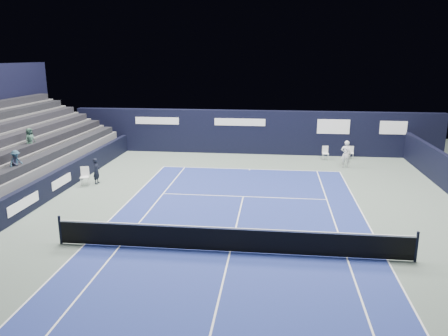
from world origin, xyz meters
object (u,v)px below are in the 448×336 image
object	(u,v)px
folding_chair_back_a	(325,152)
folding_chair_back_b	(351,152)
tennis_net	(230,239)
tennis_player	(346,154)
line_judge_chair	(85,175)

from	to	relation	value
folding_chair_back_a	folding_chair_back_b	size ratio (longest dim) A/B	1.07
folding_chair_back_a	tennis_net	bearing A→B (deg)	-114.14
tennis_net	tennis_player	bearing A→B (deg)	65.51
folding_chair_back_a	tennis_player	xyz separation A→B (m)	(1.05, -1.98, 0.33)
folding_chair_back_a	folding_chair_back_b	bearing A→B (deg)	8.77
tennis_net	folding_chair_back_a	bearing A→B (deg)	71.92
folding_chair_back_a	folding_chair_back_b	world-z (taller)	folding_chair_back_a
folding_chair_back_b	tennis_player	world-z (taller)	tennis_player
folding_chair_back_a	tennis_player	distance (m)	2.27
folding_chair_back_b	tennis_net	bearing A→B (deg)	-106.02
line_judge_chair	folding_chair_back_b	bearing A→B (deg)	13.84
line_judge_chair	tennis_net	world-z (taller)	tennis_net
folding_chair_back_a	tennis_player	size ratio (longest dim) A/B	0.54
line_judge_chair	tennis_player	xyz separation A→B (m)	(14.70, 5.70, 0.28)
line_judge_chair	folding_chair_back_a	bearing A→B (deg)	15.34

